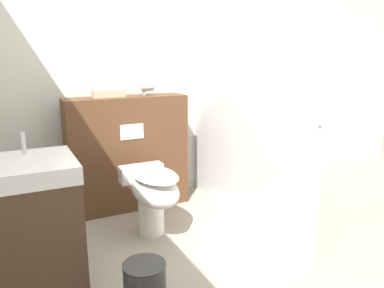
% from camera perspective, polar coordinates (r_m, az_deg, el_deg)
% --- Properties ---
extents(wall_back, '(8.00, 0.06, 2.50)m').
position_cam_1_polar(wall_back, '(3.86, -10.27, 9.70)').
color(wall_back, silver).
rests_on(wall_back, ground_plane).
extents(partition_panel, '(1.15, 0.31, 1.11)m').
position_cam_1_polar(partition_panel, '(3.70, -9.73, -1.41)').
color(partition_panel, '#51331E').
rests_on(partition_panel, ground_plane).
extents(shower_glass, '(0.04, 1.89, 2.15)m').
position_cam_1_polar(shower_glass, '(3.33, 7.93, 6.23)').
color(shower_glass, silver).
rests_on(shower_glass, ground_plane).
extents(toilet, '(0.38, 0.69, 0.57)m').
position_cam_1_polar(toilet, '(3.13, -6.01, -7.38)').
color(toilet, white).
rests_on(toilet, ground_plane).
extents(sink_vanity, '(0.54, 0.57, 1.02)m').
position_cam_1_polar(sink_vanity, '(2.55, -22.97, -11.85)').
color(sink_vanity, '#473323').
rests_on(sink_vanity, ground_plane).
extents(hair_drier, '(0.16, 0.09, 0.13)m').
position_cam_1_polar(hair_drier, '(3.70, -6.79, 8.67)').
color(hair_drier, '#B7B7BC').
rests_on(hair_drier, partition_panel).
extents(folded_towel, '(0.29, 0.13, 0.07)m').
position_cam_1_polar(folded_towel, '(3.57, -12.59, 7.52)').
color(folded_towel, tan).
rests_on(folded_towel, partition_panel).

